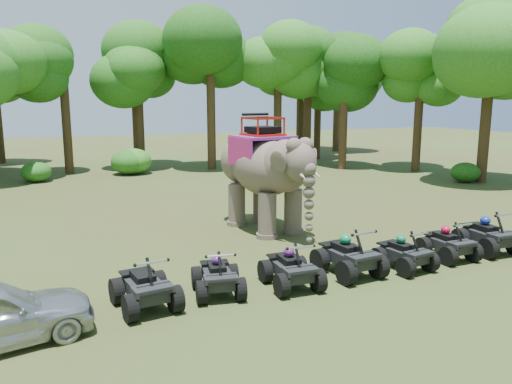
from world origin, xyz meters
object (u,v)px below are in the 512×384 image
(atv_1, at_px, (218,271))
(atv_5, at_px, (449,239))
(atv_0, at_px, (145,281))
(atv_3, at_px, (349,251))
(atv_2, at_px, (291,263))
(atv_4, at_px, (404,249))
(atv_6, at_px, (488,231))
(elephant, at_px, (264,173))

(atv_1, xyz_separation_m, atv_5, (7.31, 0.01, 0.01))
(atv_0, distance_m, atv_3, 5.55)
(atv_0, bearing_deg, atv_2, -9.41)
(atv_4, height_order, atv_6, atv_6)
(atv_0, relative_size, atv_6, 0.95)
(atv_5, bearing_deg, atv_2, -178.13)
(atv_2, xyz_separation_m, atv_4, (3.57, 0.01, -0.03))
(atv_1, bearing_deg, atv_3, 8.90)
(atv_0, distance_m, atv_4, 7.26)
(atv_1, bearing_deg, atv_0, -166.04)
(elephant, relative_size, atv_6, 2.73)
(elephant, distance_m, atv_4, 6.09)
(atv_2, xyz_separation_m, atv_3, (1.86, 0.21, 0.06))
(atv_1, bearing_deg, elephant, 65.94)
(atv_3, bearing_deg, atv_4, -12.89)
(atv_0, relative_size, atv_5, 1.07)
(elephant, distance_m, atv_1, 6.58)
(atv_5, bearing_deg, atv_3, 179.90)
(atv_0, xyz_separation_m, atv_4, (7.26, -0.11, -0.06))
(atv_5, height_order, atv_6, atv_6)
(atv_0, xyz_separation_m, atv_6, (10.78, 0.21, 0.03))
(atv_1, xyz_separation_m, atv_2, (1.89, -0.26, 0.03))
(atv_1, relative_size, atv_6, 0.87)
(elephant, xyz_separation_m, atv_5, (3.76, -5.32, -1.51))
(atv_4, bearing_deg, elephant, 100.96)
(atv_3, bearing_deg, atv_1, 173.36)
(atv_2, xyz_separation_m, atv_5, (5.42, 0.27, -0.02))
(atv_3, bearing_deg, atv_6, -4.68)
(atv_5, bearing_deg, atv_1, 179.12)
(atv_0, height_order, atv_3, atv_3)
(atv_0, relative_size, atv_2, 1.04)
(elephant, xyz_separation_m, atv_2, (-1.66, -5.59, -1.49))
(atv_0, height_order, atv_5, atv_0)
(elephant, bearing_deg, atv_1, -133.18)
(atv_3, height_order, atv_4, atv_3)
(atv_3, xyz_separation_m, atv_5, (3.56, 0.05, -0.08))
(elephant, bearing_deg, atv_4, -80.63)
(atv_6, bearing_deg, atv_5, -175.32)
(atv_1, bearing_deg, atv_6, 10.04)
(atv_2, height_order, atv_4, atv_2)
(atv_1, distance_m, atv_3, 3.75)
(atv_0, relative_size, atv_3, 0.95)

